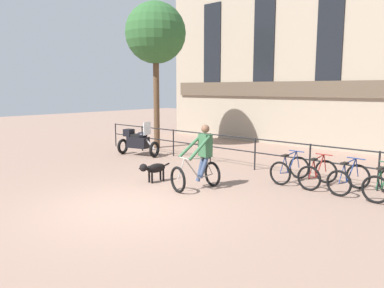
% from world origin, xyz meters
% --- Properties ---
extents(ground_plane, '(60.00, 60.00, 0.00)m').
position_xyz_m(ground_plane, '(0.00, 0.00, 0.00)').
color(ground_plane, '#8E7060').
extents(canal_railing, '(15.05, 0.05, 1.05)m').
position_xyz_m(canal_railing, '(-0.00, 5.20, 0.71)').
color(canal_railing, black).
rests_on(canal_railing, ground_plane).
extents(building_facade, '(18.00, 0.72, 8.44)m').
position_xyz_m(building_facade, '(0.00, 10.99, 4.20)').
color(building_facade, gray).
rests_on(building_facade, ground_plane).
extents(cyclist_with_bike, '(0.93, 1.30, 1.70)m').
position_xyz_m(cyclist_with_bike, '(0.19, 2.27, 0.76)').
color(cyclist_with_bike, black).
rests_on(cyclist_with_bike, ground_plane).
extents(dog, '(0.31, 1.06, 0.58)m').
position_xyz_m(dog, '(-1.23, 1.88, 0.40)').
color(dog, black).
rests_on(dog, ground_plane).
extents(parked_motorcycle, '(1.77, 0.99, 1.35)m').
position_xyz_m(parked_motorcycle, '(-4.88, 4.34, 0.56)').
color(parked_motorcycle, black).
rests_on(parked_motorcycle, ground_plane).
extents(parked_bicycle_near_lamp, '(0.70, 1.13, 0.86)m').
position_xyz_m(parked_bicycle_near_lamp, '(1.59, 4.54, 0.36)').
color(parked_bicycle_near_lamp, black).
rests_on(parked_bicycle_near_lamp, ground_plane).
extents(parked_bicycle_mid_left, '(0.67, 1.12, 0.86)m').
position_xyz_m(parked_bicycle_mid_left, '(2.42, 4.54, 0.36)').
color(parked_bicycle_mid_left, black).
rests_on(parked_bicycle_mid_left, ground_plane).
extents(parked_bicycle_mid_right, '(0.77, 1.17, 0.86)m').
position_xyz_m(parked_bicycle_mid_right, '(3.24, 4.54, 0.36)').
color(parked_bicycle_mid_right, black).
rests_on(parked_bicycle_mid_right, ground_plane).
extents(parked_bicycle_far_end, '(0.71, 1.14, 0.86)m').
position_xyz_m(parked_bicycle_far_end, '(4.06, 4.54, 0.36)').
color(parked_bicycle_far_end, black).
rests_on(parked_bicycle_far_end, ground_plane).
extents(tree_canalside_left, '(2.62, 2.62, 6.31)m').
position_xyz_m(tree_canalside_left, '(-5.79, 6.19, 4.95)').
color(tree_canalside_left, brown).
rests_on(tree_canalside_left, ground_plane).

